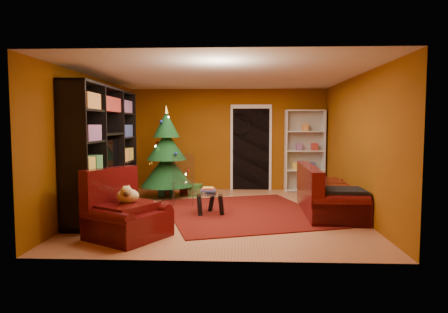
{
  "coord_description": "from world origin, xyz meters",
  "views": [
    {
      "loc": [
        0.33,
        -7.56,
        1.68
      ],
      "look_at": [
        0.0,
        0.4,
        1.05
      ],
      "focal_mm": 32.0,
      "sensor_mm": 36.0,
      "label": 1
    }
  ],
  "objects_px": {
    "dog": "(128,196)",
    "coffee_table": "(211,203)",
    "armchair": "(128,210)",
    "rug": "(242,212)",
    "gift_box_green": "(195,190)",
    "gift_box_red": "(184,190)",
    "gift_box_teal": "(166,189)",
    "sofa": "(330,189)",
    "white_bookshelf": "(305,151)",
    "media_unit": "(105,150)",
    "acrylic_chair": "(183,182)",
    "christmas_tree": "(167,153)"
  },
  "relations": [
    {
      "from": "sofa",
      "to": "coffee_table",
      "type": "xyz_separation_m",
      "value": [
        -2.24,
        -0.19,
        -0.24
      ]
    },
    {
      "from": "gift_box_green",
      "to": "acrylic_chair",
      "type": "xyz_separation_m",
      "value": [
        -0.14,
        -1.01,
        0.34
      ]
    },
    {
      "from": "coffee_table",
      "to": "armchair",
      "type": "bearing_deg",
      "value": -125.03
    },
    {
      "from": "gift_box_green",
      "to": "christmas_tree",
      "type": "bearing_deg",
      "value": -165.35
    },
    {
      "from": "dog",
      "to": "gift_box_teal",
      "type": "bearing_deg",
      "value": 32.43
    },
    {
      "from": "gift_box_green",
      "to": "armchair",
      "type": "bearing_deg",
      "value": -99.68
    },
    {
      "from": "gift_box_red",
      "to": "coffee_table",
      "type": "relative_size",
      "value": 0.23
    },
    {
      "from": "rug",
      "to": "gift_box_red",
      "type": "height_order",
      "value": "gift_box_red"
    },
    {
      "from": "gift_box_red",
      "to": "white_bookshelf",
      "type": "distance_m",
      "value": 3.19
    },
    {
      "from": "rug",
      "to": "media_unit",
      "type": "xyz_separation_m",
      "value": [
        -2.65,
        -0.05,
        1.19
      ]
    },
    {
      "from": "armchair",
      "to": "dog",
      "type": "xyz_separation_m",
      "value": [
        -0.02,
        0.07,
        0.2
      ]
    },
    {
      "from": "christmas_tree",
      "to": "gift_box_teal",
      "type": "xyz_separation_m",
      "value": [
        -0.06,
        0.2,
        -0.88
      ]
    },
    {
      "from": "media_unit",
      "to": "gift_box_teal",
      "type": "height_order",
      "value": "media_unit"
    },
    {
      "from": "gift_box_green",
      "to": "gift_box_red",
      "type": "xyz_separation_m",
      "value": [
        -0.33,
        0.29,
        -0.04
      ]
    },
    {
      "from": "rug",
      "to": "white_bookshelf",
      "type": "bearing_deg",
      "value": 58.32
    },
    {
      "from": "dog",
      "to": "gift_box_green",
      "type": "bearing_deg",
      "value": 20.83
    },
    {
      "from": "media_unit",
      "to": "armchair",
      "type": "bearing_deg",
      "value": -62.87
    },
    {
      "from": "rug",
      "to": "dog",
      "type": "height_order",
      "value": "dog"
    },
    {
      "from": "acrylic_chair",
      "to": "gift_box_red",
      "type": "bearing_deg",
      "value": 91.28
    },
    {
      "from": "sofa",
      "to": "acrylic_chair",
      "type": "distance_m",
      "value": 3.0
    },
    {
      "from": "armchair",
      "to": "sofa",
      "type": "height_order",
      "value": "sofa"
    },
    {
      "from": "rug",
      "to": "armchair",
      "type": "xyz_separation_m",
      "value": [
        -1.71,
        -1.79,
        0.41
      ]
    },
    {
      "from": "white_bookshelf",
      "to": "media_unit",
      "type": "bearing_deg",
      "value": -150.34
    },
    {
      "from": "white_bookshelf",
      "to": "acrylic_chair",
      "type": "bearing_deg",
      "value": -149.27
    },
    {
      "from": "rug",
      "to": "sofa",
      "type": "xyz_separation_m",
      "value": [
        1.65,
        -0.01,
        0.46
      ]
    },
    {
      "from": "rug",
      "to": "gift_box_green",
      "type": "height_order",
      "value": "gift_box_green"
    },
    {
      "from": "rug",
      "to": "gift_box_teal",
      "type": "relative_size",
      "value": 9.94
    },
    {
      "from": "gift_box_red",
      "to": "sofa",
      "type": "bearing_deg",
      "value": -33.75
    },
    {
      "from": "gift_box_teal",
      "to": "armchair",
      "type": "height_order",
      "value": "armchair"
    },
    {
      "from": "gift_box_green",
      "to": "coffee_table",
      "type": "distance_m",
      "value": 2.02
    },
    {
      "from": "rug",
      "to": "acrylic_chair",
      "type": "distance_m",
      "value": 1.53
    },
    {
      "from": "sofa",
      "to": "acrylic_chair",
      "type": "height_order",
      "value": "acrylic_chair"
    },
    {
      "from": "rug",
      "to": "coffee_table",
      "type": "bearing_deg",
      "value": -161.13
    },
    {
      "from": "christmas_tree",
      "to": "sofa",
      "type": "bearing_deg",
      "value": -25.11
    },
    {
      "from": "acrylic_chair",
      "to": "dog",
      "type": "bearing_deg",
      "value": -107.61
    },
    {
      "from": "armchair",
      "to": "sofa",
      "type": "bearing_deg",
      "value": -31.12
    },
    {
      "from": "gift_box_teal",
      "to": "dog",
      "type": "bearing_deg",
      "value": -88.54
    },
    {
      "from": "dog",
      "to": "sofa",
      "type": "relative_size",
      "value": 0.19
    },
    {
      "from": "dog",
      "to": "coffee_table",
      "type": "distance_m",
      "value": 1.94
    },
    {
      "from": "sofa",
      "to": "armchair",
      "type": "bearing_deg",
      "value": 119.56
    },
    {
      "from": "dog",
      "to": "white_bookshelf",
      "type": "bearing_deg",
      "value": -6.69
    },
    {
      "from": "rug",
      "to": "coffee_table",
      "type": "distance_m",
      "value": 0.66
    },
    {
      "from": "rug",
      "to": "media_unit",
      "type": "bearing_deg",
      "value": -178.95
    },
    {
      "from": "gift_box_red",
      "to": "armchair",
      "type": "xyz_separation_m",
      "value": [
        -0.28,
        -3.84,
        0.32
      ]
    },
    {
      "from": "coffee_table",
      "to": "acrylic_chair",
      "type": "relative_size",
      "value": 0.88
    },
    {
      "from": "rug",
      "to": "white_bookshelf",
      "type": "distance_m",
      "value": 3.17
    },
    {
      "from": "gift_box_green",
      "to": "white_bookshelf",
      "type": "relative_size",
      "value": 0.13
    },
    {
      "from": "dog",
      "to": "acrylic_chair",
      "type": "relative_size",
      "value": 0.42
    },
    {
      "from": "christmas_tree",
      "to": "acrylic_chair",
      "type": "distance_m",
      "value": 1.13
    },
    {
      "from": "gift_box_red",
      "to": "acrylic_chair",
      "type": "xyz_separation_m",
      "value": [
        0.18,
        -1.3,
        0.38
      ]
    }
  ]
}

